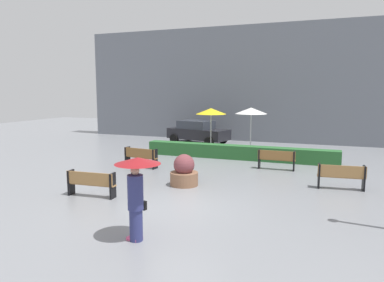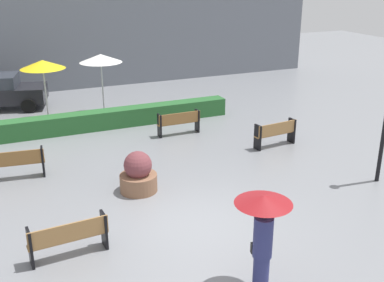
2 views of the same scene
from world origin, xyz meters
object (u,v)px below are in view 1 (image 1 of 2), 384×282
at_px(pedestrian_with_umbrella, 137,184).
at_px(patio_umbrella_yellow, 211,111).
at_px(bench_near_left, 91,182).
at_px(bench_far_left, 140,156).
at_px(bench_far_right, 341,175).
at_px(bench_back_row, 276,158).
at_px(parked_car, 198,132).
at_px(patio_umbrella_white, 251,111).
at_px(planter_pot, 184,172).

distance_m(pedestrian_with_umbrella, patio_umbrella_yellow, 13.34).
bearing_deg(bench_near_left, bench_far_left, 98.88).
bearing_deg(bench_far_right, bench_back_row, 136.32).
bearing_deg(parked_car, patio_umbrella_white, -33.24).
distance_m(bench_far_right, bench_near_left, 8.99).
distance_m(planter_pot, patio_umbrella_white, 8.21).
bearing_deg(pedestrian_with_umbrella, patio_umbrella_yellow, 100.23).
relative_size(bench_far_right, bench_back_row, 1.00).
height_order(bench_back_row, bench_near_left, bench_back_row).
height_order(pedestrian_with_umbrella, patio_umbrella_white, patio_umbrella_white).
distance_m(bench_far_right, bench_far_left, 8.82).
relative_size(bench_far_right, patio_umbrella_white, 0.64).
height_order(patio_umbrella_yellow, parked_car, patio_umbrella_yellow).
relative_size(pedestrian_with_umbrella, parked_car, 0.45).
xyz_separation_m(bench_far_left, bench_near_left, (0.76, -4.86, -0.03)).
bearing_deg(bench_back_row, bench_near_left, -128.72).
height_order(bench_far_right, bench_near_left, bench_far_right).
bearing_deg(pedestrian_with_umbrella, bench_far_left, 118.39).
xyz_separation_m(planter_pot, parked_car, (-3.33, 10.70, 0.30)).
bearing_deg(bench_near_left, patio_umbrella_yellow, 84.96).
distance_m(bench_far_right, bench_back_row, 3.73).
relative_size(bench_far_left, bench_near_left, 0.98).
bearing_deg(patio_umbrella_white, pedestrian_with_umbrella, -90.12).
bearing_deg(patio_umbrella_yellow, pedestrian_with_umbrella, -79.77).
bearing_deg(parked_car, pedestrian_with_umbrella, -75.15).
height_order(bench_far_right, parked_car, parked_car).
height_order(pedestrian_with_umbrella, planter_pot, pedestrian_with_umbrella).
bearing_deg(bench_near_left, pedestrian_with_umbrella, -38.64).
height_order(planter_pot, parked_car, parked_car).
height_order(bench_far_right, pedestrian_with_umbrella, pedestrian_with_umbrella).
relative_size(planter_pot, patio_umbrella_yellow, 0.47).
xyz_separation_m(bench_near_left, parked_car, (-0.93, 13.26, 0.30)).
distance_m(bench_far_left, planter_pot, 3.91).
height_order(bench_far_left, parked_car, parked_car).
bearing_deg(bench_back_row, patio_umbrella_white, 117.56).
height_order(bench_back_row, parked_car, parked_car).
xyz_separation_m(bench_far_right, pedestrian_with_umbrella, (-4.73, -6.69, 0.86)).
bearing_deg(bench_back_row, pedestrian_with_umbrella, -102.39).
distance_m(pedestrian_with_umbrella, planter_pot, 5.34).
bearing_deg(planter_pot, bench_far_right, 14.93).
distance_m(bench_far_left, patio_umbrella_yellow, 6.14).
relative_size(bench_near_left, patio_umbrella_yellow, 0.69).
relative_size(bench_far_right, pedestrian_with_umbrella, 0.83).
relative_size(pedestrian_with_umbrella, patio_umbrella_white, 0.77).
bearing_deg(planter_pot, bench_near_left, -133.18).
height_order(bench_far_left, planter_pot, planter_pot).
height_order(patio_umbrella_white, parked_car, patio_umbrella_white).
bearing_deg(patio_umbrella_white, bench_far_left, -125.91).
relative_size(bench_back_row, patio_umbrella_yellow, 0.66).
bearing_deg(patio_umbrella_white, patio_umbrella_yellow, -179.59).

